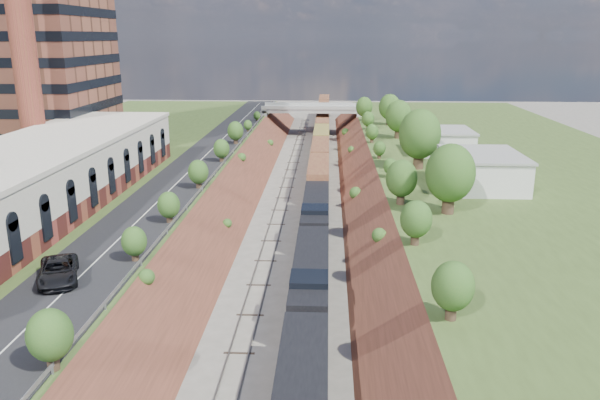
{
  "coord_description": "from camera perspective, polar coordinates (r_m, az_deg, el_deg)",
  "views": [
    {
      "loc": [
        4.01,
        -21.06,
        23.48
      ],
      "look_at": [
        0.99,
        40.94,
        6.0
      ],
      "focal_mm": 35.0,
      "sensor_mm": 36.0,
      "label": 1
    }
  ],
  "objects": [
    {
      "name": "embankment_left",
      "position": [
        85.72,
        -7.4,
        -0.31
      ],
      "size": [
        10.0,
        180.0,
        10.0
      ],
      "primitive_type": "cube",
      "rotation": [
        0.0,
        0.79,
        0.0
      ],
      "color": "brown",
      "rests_on": "ground"
    },
    {
      "name": "tree_right_large",
      "position": [
        64.0,
        14.44,
        2.5
      ],
      "size": [
        5.25,
        5.25,
        7.61
      ],
      "color": "#473323",
      "rests_on": "platform_right"
    },
    {
      "name": "tree_left_crest",
      "position": [
        46.97,
        -17.16,
        -5.5
      ],
      "size": [
        2.45,
        2.45,
        3.55
      ],
      "color": "#473323",
      "rests_on": "platform_left"
    },
    {
      "name": "commercial_building",
      "position": [
        68.83,
        -25.02,
        1.66
      ],
      "size": [
        14.3,
        62.3,
        7.0
      ],
      "color": "maroon",
      "rests_on": "platform_left"
    },
    {
      "name": "embankment_right",
      "position": [
        84.68,
        7.42,
        -0.51
      ],
      "size": [
        10.0,
        180.0,
        10.0
      ],
      "primitive_type": "cube",
      "rotation": [
        0.0,
        0.79,
        0.0
      ],
      "color": "brown",
      "rests_on": "ground"
    },
    {
      "name": "platform_left",
      "position": [
        91.55,
        -21.15,
        1.4
      ],
      "size": [
        44.0,
        180.0,
        5.0
      ],
      "primitive_type": "cube",
      "color": "#3B5021",
      "rests_on": "ground"
    },
    {
      "name": "road",
      "position": [
        85.39,
        -10.5,
        3.0
      ],
      "size": [
        8.0,
        180.0,
        0.1
      ],
      "primitive_type": "cube",
      "color": "black",
      "rests_on": "platform_left"
    },
    {
      "name": "freight_train",
      "position": [
        113.73,
        2.04,
        5.19
      ],
      "size": [
        3.17,
        178.25,
        4.71
      ],
      "color": "black",
      "rests_on": "ground"
    },
    {
      "name": "rail_right_track",
      "position": [
        84.38,
        1.72,
        -0.37
      ],
      "size": [
        1.58,
        180.0,
        0.18
      ],
      "primitive_type": "cube",
      "color": "gray",
      "rests_on": "ground"
    },
    {
      "name": "suv",
      "position": [
        49.29,
        -22.51,
        -6.38
      ],
      "size": [
        4.86,
        6.68,
        1.69
      ],
      "primitive_type": "imported",
      "rotation": [
        0.0,
        0.0,
        0.38
      ],
      "color": "black",
      "rests_on": "road"
    },
    {
      "name": "rail_left_track",
      "position": [
        84.62,
        -1.8,
        -0.33
      ],
      "size": [
        1.58,
        180.0,
        0.18
      ],
      "primitive_type": "cube",
      "color": "gray",
      "rests_on": "ground"
    },
    {
      "name": "overpass",
      "position": [
        144.31,
        1.19,
        8.33
      ],
      "size": [
        24.5,
        8.3,
        7.4
      ],
      "color": "gray",
      "rests_on": "ground"
    },
    {
      "name": "smokestack",
      "position": [
        86.84,
        -25.61,
        15.26
      ],
      "size": [
        3.2,
        3.2,
        40.0
      ],
      "primitive_type": "cylinder",
      "color": "maroon",
      "rests_on": "platform_left"
    },
    {
      "name": "platform_right",
      "position": [
        88.61,
        21.8,
        0.88
      ],
      "size": [
        44.0,
        180.0,
        5.0
      ],
      "primitive_type": "cube",
      "color": "#3B5021",
      "rests_on": "ground"
    },
    {
      "name": "white_building_near",
      "position": [
        77.39,
        17.33,
        2.71
      ],
      "size": [
        9.0,
        12.0,
        4.0
      ],
      "primitive_type": "cube",
      "color": "silver",
      "rests_on": "platform_right"
    },
    {
      "name": "white_building_far",
      "position": [
        98.36,
        13.95,
        5.5
      ],
      "size": [
        8.0,
        10.0,
        3.6
      ],
      "primitive_type": "cube",
      "color": "silver",
      "rests_on": "platform_right"
    },
    {
      "name": "guardrail",
      "position": [
        84.25,
        -7.83,
        3.29
      ],
      "size": [
        0.1,
        171.0,
        0.7
      ],
      "color": "#99999E",
      "rests_on": "platform_left"
    }
  ]
}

